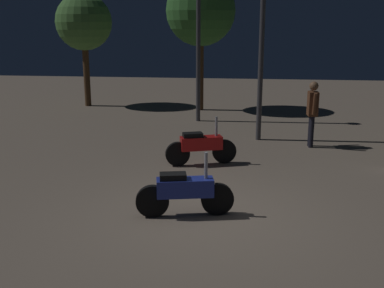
{
  "coord_description": "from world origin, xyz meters",
  "views": [
    {
      "loc": [
        0.66,
        -7.3,
        3.19
      ],
      "look_at": [
        -0.32,
        1.0,
        1.0
      ],
      "focal_mm": 43.67,
      "sensor_mm": 36.0,
      "label": 1
    }
  ],
  "objects": [
    {
      "name": "streetlamp_near",
      "position": [
        1.02,
        5.5,
        3.38
      ],
      "size": [
        0.36,
        0.36,
        5.36
      ],
      "color": "#38383D",
      "rests_on": "ground_plane"
    },
    {
      "name": "streetlamp_far",
      "position": [
        -0.92,
        7.85,
        3.57
      ],
      "size": [
        0.36,
        0.36,
        5.73
      ],
      "color": "#38383D",
      "rests_on": "ground_plane"
    },
    {
      "name": "person_rider_beside",
      "position": [
        2.36,
        4.89,
        1.03
      ],
      "size": [
        0.26,
        0.67,
        1.72
      ],
      "rotation": [
        0.0,
        0.0,
        0.05
      ],
      "color": "black",
      "rests_on": "ground_plane"
    },
    {
      "name": "tree_center_bg",
      "position": [
        -5.52,
        10.24,
        3.16
      ],
      "size": [
        2.11,
        2.11,
        4.25
      ],
      "color": "#4C331E",
      "rests_on": "ground_plane"
    },
    {
      "name": "tree_left_bg",
      "position": [
        -1.06,
        9.88,
        3.55
      ],
      "size": [
        2.49,
        2.49,
        4.82
      ],
      "color": "#4C331E",
      "rests_on": "ground_plane"
    },
    {
      "name": "ground_plane",
      "position": [
        0.0,
        0.0,
        0.0
      ],
      "size": [
        40.0,
        40.0,
        0.0
      ],
      "primitive_type": "plane",
      "color": "#756656"
    },
    {
      "name": "motorcycle_blue_foreground",
      "position": [
        -0.32,
        0.0,
        0.44
      ],
      "size": [
        1.65,
        0.49,
        1.11
      ],
      "rotation": [
        0.0,
        0.0,
        0.2
      ],
      "color": "black",
      "rests_on": "ground_plane"
    },
    {
      "name": "motorcycle_red_parked_left",
      "position": [
        -0.34,
        2.97,
        0.44
      ],
      "size": [
        1.61,
        0.62,
        1.11
      ],
      "rotation": [
        0.0,
        0.0,
        0.32
      ],
      "color": "black",
      "rests_on": "ground_plane"
    }
  ]
}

